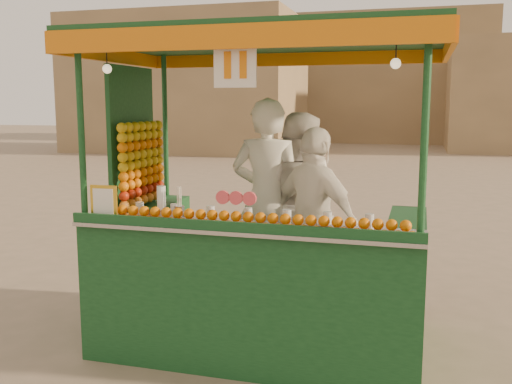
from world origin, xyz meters
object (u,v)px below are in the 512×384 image
(juice_cart, at_px, (253,248))
(vendor_left, at_px, (267,199))
(vendor_middle, at_px, (296,204))
(vendor_right, at_px, (315,220))

(juice_cart, relative_size, vendor_left, 1.60)
(juice_cart, distance_m, vendor_middle, 0.71)
(vendor_middle, bearing_deg, juice_cart, 75.10)
(vendor_left, distance_m, vendor_right, 0.58)
(juice_cart, relative_size, vendor_middle, 1.72)
(juice_cart, bearing_deg, vendor_left, 87.96)
(vendor_left, relative_size, vendor_right, 1.15)
(juice_cart, height_order, vendor_left, juice_cart)
(juice_cart, bearing_deg, vendor_right, 15.95)
(juice_cart, relative_size, vendor_right, 1.84)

